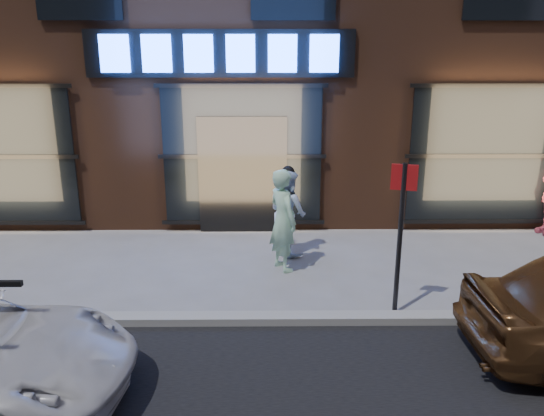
# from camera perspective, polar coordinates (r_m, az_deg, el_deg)

# --- Properties ---
(ground) EXTENTS (90.00, 90.00, 0.00)m
(ground) POSITION_cam_1_polar(r_m,az_deg,el_deg) (7.62, -4.35, -12.20)
(ground) COLOR slate
(ground) RESTS_ON ground
(curb) EXTENTS (60.00, 0.25, 0.12)m
(curb) POSITION_cam_1_polar(r_m,az_deg,el_deg) (7.59, -4.36, -11.81)
(curb) COLOR gray
(curb) RESTS_ON ground
(man_bowtie) EXTENTS (0.69, 0.77, 1.78)m
(man_bowtie) POSITION_cam_1_polar(r_m,az_deg,el_deg) (9.01, 1.18, -1.32)
(man_bowtie) COLOR #B6EFCE
(man_bowtie) RESTS_ON ground
(man_cap) EXTENTS (0.93, 0.98, 1.60)m
(man_cap) POSITION_cam_1_polar(r_m,az_deg,el_deg) (9.77, 1.70, -0.42)
(man_cap) COLOR silver
(man_cap) RESTS_ON ground
(sign_post) EXTENTS (0.35, 0.12, 2.23)m
(sign_post) POSITION_cam_1_polar(r_m,az_deg,el_deg) (7.53, 13.68, -1.84)
(sign_post) COLOR #262628
(sign_post) RESTS_ON ground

